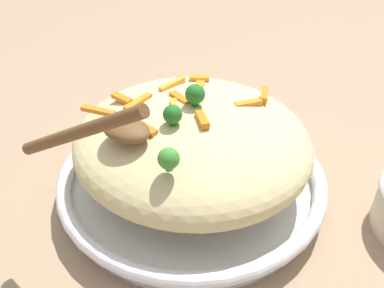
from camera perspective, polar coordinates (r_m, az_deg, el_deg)
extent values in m
plane|color=#9E7F60|center=(0.55, 0.00, -6.54)|extent=(2.40, 2.40, 0.00)
cylinder|color=silver|center=(0.55, 0.00, -5.69)|extent=(0.32, 0.32, 0.02)
torus|color=silver|center=(0.53, 0.00, -4.07)|extent=(0.34, 0.34, 0.02)
torus|color=black|center=(0.53, 0.00, -3.77)|extent=(0.34, 0.34, 0.00)
ellipsoid|color=#DBC689|center=(0.50, 0.00, 0.47)|extent=(0.29, 0.28, 0.09)
cube|color=orange|center=(0.53, -2.77, 8.24)|extent=(0.01, 0.04, 0.01)
cube|color=orange|center=(0.49, -1.67, 6.37)|extent=(0.04, 0.02, 0.01)
cube|color=orange|center=(0.51, -9.72, 6.28)|extent=(0.03, 0.01, 0.01)
cube|color=orange|center=(0.45, 1.44, 3.45)|extent=(0.03, 0.03, 0.01)
cube|color=orange|center=(0.50, 7.85, 5.61)|extent=(0.03, 0.03, 0.01)
cube|color=orange|center=(0.50, -7.51, 5.75)|extent=(0.01, 0.04, 0.01)
cube|color=orange|center=(0.52, 0.97, 8.01)|extent=(0.02, 0.03, 0.01)
cube|color=orange|center=(0.49, -12.91, 4.53)|extent=(0.04, 0.02, 0.01)
cube|color=orange|center=(0.52, 10.04, 6.82)|extent=(0.02, 0.03, 0.01)
cube|color=orange|center=(0.55, 1.04, 9.18)|extent=(0.03, 0.02, 0.01)
cube|color=orange|center=(0.45, -6.83, 2.41)|extent=(0.04, 0.02, 0.01)
cube|color=orange|center=(0.47, -2.43, 4.87)|extent=(0.03, 0.04, 0.01)
cylinder|color=#377928|center=(0.40, -3.22, -3.22)|extent=(0.01, 0.01, 0.01)
sphere|color=#3D8E33|center=(0.39, -3.28, -2.04)|extent=(0.02, 0.02, 0.02)
cylinder|color=#205B1C|center=(0.45, -2.60, 2.99)|extent=(0.01, 0.01, 0.01)
sphere|color=#236B23|center=(0.44, -2.64, 4.12)|extent=(0.02, 0.02, 0.02)
cylinder|color=#205B1C|center=(0.48, 0.82, 5.57)|extent=(0.01, 0.01, 0.01)
sphere|color=#236B23|center=(0.47, 0.83, 6.83)|extent=(0.02, 0.02, 0.02)
ellipsoid|color=brown|center=(0.43, -9.15, 1.99)|extent=(0.06, 0.04, 0.02)
cylinder|color=brown|center=(0.37, -15.55, 1.58)|extent=(0.15, 0.03, 0.09)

